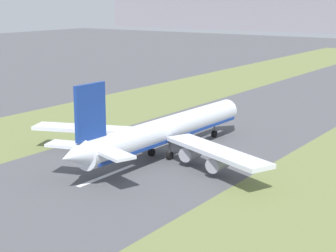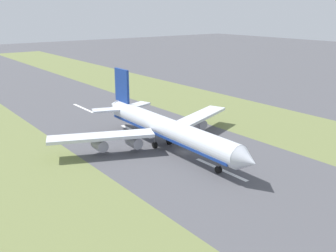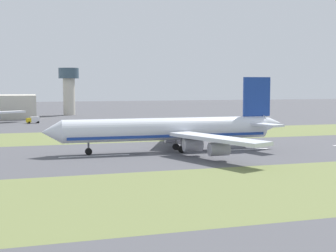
% 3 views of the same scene
% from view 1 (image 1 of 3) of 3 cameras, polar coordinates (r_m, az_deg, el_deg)
% --- Properties ---
extents(ground_plane, '(800.00, 800.00, 0.00)m').
position_cam_1_polar(ground_plane, '(137.46, 0.52, -2.40)').
color(ground_plane, '#4C4C51').
extents(grass_median_west, '(40.00, 600.00, 0.01)m').
position_cam_1_polar(grass_median_west, '(166.03, -12.48, -0.02)').
color(grass_median_west, olive).
rests_on(grass_median_west, ground).
extents(centreline_dash_mid, '(1.20, 18.00, 0.01)m').
position_cam_1_polar(centreline_dash_mid, '(118.63, -6.16, -4.98)').
color(centreline_dash_mid, silver).
rests_on(centreline_dash_mid, ground).
extents(centreline_dash_far, '(1.20, 18.00, 0.01)m').
position_cam_1_polar(centreline_dash_far, '(150.02, 3.79, -1.11)').
color(centreline_dash_far, silver).
rests_on(centreline_dash_far, ground).
extents(airplane_main_jet, '(64.13, 67.09, 20.20)m').
position_cam_1_polar(airplane_main_jet, '(129.81, -0.49, -0.57)').
color(airplane_main_jet, silver).
rests_on(airplane_main_jet, ground).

